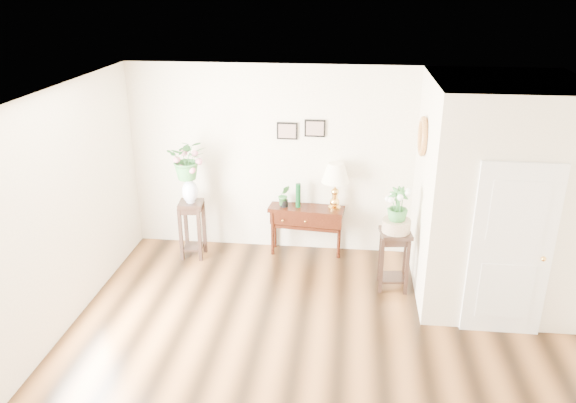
% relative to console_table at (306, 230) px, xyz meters
% --- Properties ---
extents(floor, '(6.00, 5.50, 0.02)m').
position_rel_console_table_xyz_m(floor, '(0.34, -2.57, -0.37)').
color(floor, brown).
rests_on(floor, ground).
extents(ceiling, '(6.00, 5.50, 0.02)m').
position_rel_console_table_xyz_m(ceiling, '(0.34, -2.57, 2.43)').
color(ceiling, white).
rests_on(ceiling, ground).
extents(wall_back, '(6.00, 0.02, 2.80)m').
position_rel_console_table_xyz_m(wall_back, '(0.34, 0.18, 1.03)').
color(wall_back, '#F3E9CC').
rests_on(wall_back, ground).
extents(wall_left, '(0.02, 5.50, 2.80)m').
position_rel_console_table_xyz_m(wall_left, '(-2.66, -2.57, 1.03)').
color(wall_left, '#F3E9CC').
rests_on(wall_left, ground).
extents(partition, '(1.80, 1.95, 2.80)m').
position_rel_console_table_xyz_m(partition, '(2.44, -0.79, 1.03)').
color(partition, '#F3E9CC').
rests_on(partition, floor).
extents(door, '(0.90, 0.05, 2.10)m').
position_rel_console_table_xyz_m(door, '(2.44, -1.79, 0.68)').
color(door, white).
rests_on(door, floor).
extents(art_print_left, '(0.30, 0.02, 0.25)m').
position_rel_console_table_xyz_m(art_print_left, '(-0.31, 0.16, 1.48)').
color(art_print_left, black).
rests_on(art_print_left, wall_back).
extents(art_print_right, '(0.30, 0.02, 0.25)m').
position_rel_console_table_xyz_m(art_print_right, '(0.09, 0.16, 1.53)').
color(art_print_right, black).
rests_on(art_print_right, wall_back).
extents(wall_ornament, '(0.07, 0.51, 0.51)m').
position_rel_console_table_xyz_m(wall_ornament, '(1.50, -0.67, 1.68)').
color(wall_ornament, '#C58A42').
rests_on(wall_ornament, partition).
extents(console_table, '(1.14, 0.48, 0.74)m').
position_rel_console_table_xyz_m(console_table, '(0.00, 0.00, 0.00)').
color(console_table, black).
rests_on(console_table, floor).
extents(table_lamp, '(0.50, 0.50, 0.71)m').
position_rel_console_table_xyz_m(table_lamp, '(0.41, 0.00, 0.72)').
color(table_lamp, gold).
rests_on(table_lamp, console_table).
extents(green_vase, '(0.08, 0.08, 0.37)m').
position_rel_console_table_xyz_m(green_vase, '(-0.13, 0.00, 0.54)').
color(green_vase, '#093817').
rests_on(green_vase, console_table).
extents(potted_plant, '(0.21, 0.19, 0.32)m').
position_rel_console_table_xyz_m(potted_plant, '(-0.34, 0.00, 0.53)').
color(potted_plant, '#337636').
rests_on(potted_plant, console_table).
extents(plant_stand_a, '(0.37, 0.37, 0.87)m').
position_rel_console_table_xyz_m(plant_stand_a, '(-1.67, -0.31, 0.07)').
color(plant_stand_a, black).
rests_on(plant_stand_a, floor).
extents(porcelain_vase, '(0.28, 0.28, 0.40)m').
position_rel_console_table_xyz_m(porcelain_vase, '(-1.67, -0.31, 0.73)').
color(porcelain_vase, silver).
rests_on(porcelain_vase, plant_stand_a).
extents(lily_arrangement, '(0.60, 0.54, 0.60)m').
position_rel_console_table_xyz_m(lily_arrangement, '(-1.67, -0.31, 1.20)').
color(lily_arrangement, '#337636').
rests_on(lily_arrangement, porcelain_vase).
extents(plant_stand_b, '(0.44, 0.44, 0.83)m').
position_rel_console_table_xyz_m(plant_stand_b, '(1.24, -0.90, 0.04)').
color(plant_stand_b, black).
rests_on(plant_stand_b, floor).
extents(ceramic_bowl, '(0.46, 0.46, 0.16)m').
position_rel_console_table_xyz_m(ceramic_bowl, '(1.24, -0.90, 0.54)').
color(ceramic_bowl, '#B5AA94').
rests_on(ceramic_bowl, plant_stand_b).
extents(narcissus, '(0.30, 0.30, 0.48)m').
position_rel_console_table_xyz_m(narcissus, '(1.24, -0.90, 0.82)').
color(narcissus, '#337636').
rests_on(narcissus, ceramic_bowl).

